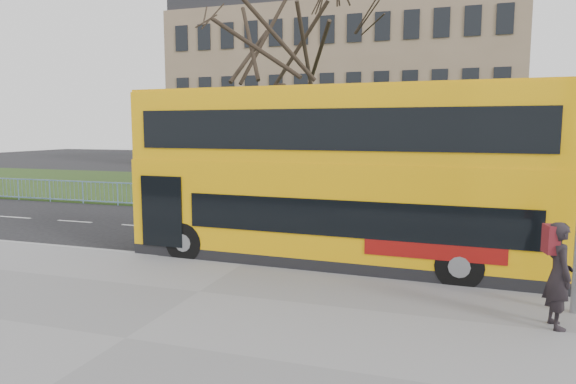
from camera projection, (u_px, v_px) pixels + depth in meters
The scene contains 9 objects.
ground at pixel (266, 253), 15.09m from camera, with size 120.00×120.00×0.00m, color black.
pavement at pixel (126, 341), 8.72m from camera, with size 80.00×10.50×0.12m, color slate.
kerb at pixel (245, 264), 13.62m from camera, with size 80.00×0.20×0.14m, color gray.
grass_verge at pixel (356, 193), 28.57m from camera, with size 80.00×15.40×0.08m, color #223814.
guard_railing at pixel (322, 204), 21.24m from camera, with size 40.00×0.12×1.10m, color #6B91BF, non-canonical shape.
bare_tree at pixel (280, 61), 24.59m from camera, with size 9.51×9.51×13.58m, color black, non-canonical shape.
civic_building at pixel (346, 93), 48.76m from camera, with size 30.00×15.00×14.00m, color #886F56.
yellow_bus at pixel (336, 172), 13.63m from camera, with size 11.16×3.01×4.64m.
pedestrian at pixel (559, 275), 9.08m from camera, with size 0.70×0.46×1.91m, color black.
Camera 1 is at (5.23, -13.81, 3.67)m, focal length 32.00 mm.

